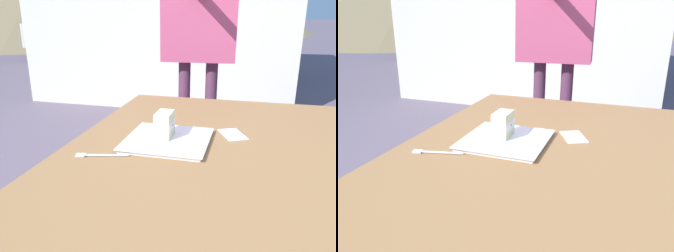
% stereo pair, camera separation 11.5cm
% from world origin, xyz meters
% --- Properties ---
extents(patio_table, '(1.52, 1.09, 0.71)m').
position_xyz_m(patio_table, '(0.00, 0.00, 0.63)').
color(patio_table, olive).
rests_on(patio_table, ground).
extents(dessert_plate, '(0.29, 0.29, 0.02)m').
position_xyz_m(dessert_plate, '(-0.09, -0.20, 0.72)').
color(dessert_plate, white).
rests_on(dessert_plate, patio_table).
extents(cake_slice, '(0.09, 0.07, 0.09)m').
position_xyz_m(cake_slice, '(-0.11, -0.22, 0.77)').
color(cake_slice, beige).
rests_on(cake_slice, dessert_plate).
extents(dessert_fork, '(0.06, 0.17, 0.01)m').
position_xyz_m(dessert_fork, '(0.08, -0.39, 0.71)').
color(dessert_fork, silver).
rests_on(dessert_fork, patio_table).
extents(paper_napkin, '(0.15, 0.12, 0.00)m').
position_xyz_m(paper_napkin, '(-0.23, 0.01, 0.71)').
color(paper_napkin, white).
rests_on(paper_napkin, patio_table).
extents(diner_person, '(0.61, 0.48, 1.69)m').
position_xyz_m(diner_person, '(-1.16, -0.28, 1.13)').
color(diner_person, '#5D3049').
rests_on(diner_person, ground).
extents(parked_car_near, '(4.26, 1.88, 1.50)m').
position_xyz_m(parked_car_near, '(-8.33, -4.59, 0.80)').
color(parked_car_near, beige).
rests_on(parked_car_near, ground).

